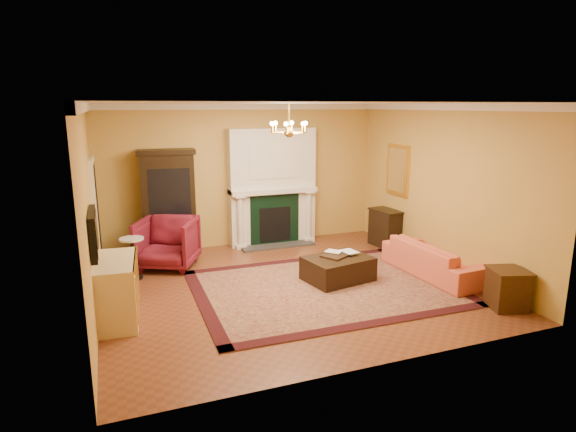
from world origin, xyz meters
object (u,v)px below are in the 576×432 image
wingback_armchair (167,241)px  coral_sofa (435,254)px  commode (116,290)px  end_table (508,290)px  leather_ottoman (338,269)px  console_table (385,229)px  china_cabinet (169,205)px  pedestal_table (133,255)px

wingback_armchair → coral_sofa: size_ratio=0.50×
commode → end_table: 5.69m
coral_sofa → end_table: coral_sofa is taller
coral_sofa → leather_ottoman: (-1.73, 0.36, -0.18)m
commode → end_table: size_ratio=2.06×
wingback_armchair → console_table: 4.56m
commode → console_table: size_ratio=1.54×
wingback_armchair → commode: size_ratio=0.87×
leather_ottoman → end_table: bearing=-57.1°
china_cabinet → console_table: bearing=-7.8°
coral_sofa → end_table: 1.58m
coral_sofa → console_table: 1.91m
china_cabinet → leather_ottoman: 3.66m
end_table → wingback_armchair: bearing=140.4°
end_table → leather_ottoman: 2.67m
console_table → china_cabinet: bearing=160.4°
china_cabinet → pedestal_table: bearing=-118.2°
china_cabinet → console_table: size_ratio=2.65×
china_cabinet → pedestal_table: 1.57m
wingback_armchair → end_table: wingback_armchair is taller
pedestal_table → china_cabinet: bearing=56.6°
china_cabinet → end_table: size_ratio=3.54×
commode → leather_ottoman: bearing=9.7°
console_table → end_table: bearing=-97.6°
leather_ottoman → coral_sofa: bearing=-22.4°
pedestal_table → end_table: pedestal_table is taller
wingback_armchair → end_table: size_ratio=1.79×
china_cabinet → end_table: (4.33, -4.50, -0.73)m
leather_ottoman → pedestal_table: bearing=147.0°
pedestal_table → end_table: 6.09m
end_table → leather_ottoman: bearing=133.6°
wingback_armchair → pedestal_table: 0.78m
pedestal_table → console_table: 5.20m
wingback_armchair → console_table: (4.55, -0.24, -0.13)m
pedestal_table → commode: bearing=-100.9°
end_table → leather_ottoman: end_table is taller
end_table → console_table: bearing=89.0°
china_cabinet → console_table: (4.39, -1.02, -0.63)m
commode → end_table: bearing=-11.7°
commode → coral_sofa: commode is taller
china_cabinet → commode: bearing=-106.2°
wingback_armchair → pedestal_table: (-0.65, -0.43, -0.09)m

